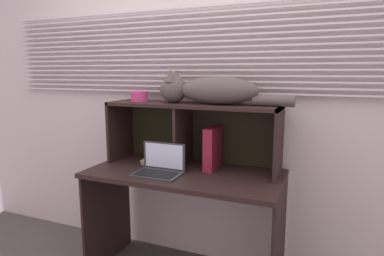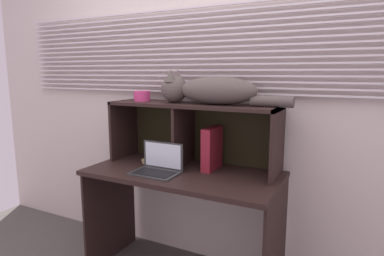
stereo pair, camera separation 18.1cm
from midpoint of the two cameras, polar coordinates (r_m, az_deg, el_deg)
name	(u,v)px [view 1 (the left image)]	position (r m, az deg, el deg)	size (l,w,h in m)	color
back_panel_with_blinds	(203,94)	(2.40, -0.26, 5.88)	(4.40, 0.08, 2.50)	beige
desk	(184,195)	(2.23, -3.74, -11.64)	(1.27, 0.62, 0.78)	black
hutch_shelf_unit	(193,123)	(2.26, -2.18, 0.94)	(1.18, 0.33, 0.44)	black
cat	(208,90)	(2.16, 0.37, 6.63)	(0.89, 0.20, 0.23)	#544A45
laptop	(160,167)	(2.14, -8.10, -6.81)	(0.30, 0.21, 0.19)	#323232
binder_upright	(213,148)	(2.20, 1.26, -3.52)	(0.06, 0.22, 0.28)	maroon
book_stack	(158,160)	(2.41, -8.06, -5.52)	(0.16, 0.22, 0.03)	gray
small_basket	(139,96)	(2.41, -11.27, 5.41)	(0.12, 0.12, 0.07)	#D83C7C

